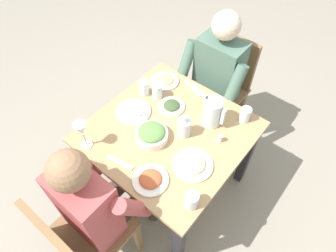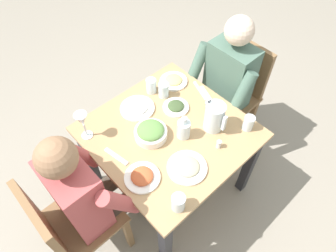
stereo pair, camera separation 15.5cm
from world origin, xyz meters
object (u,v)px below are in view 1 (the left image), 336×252
object	(u,v)px
plate_rice_curry	(150,179)
wine_glass	(82,130)
diner_far	(210,84)
plate_dolmas	(172,106)
dining_table	(169,141)
chair_far	(223,83)
diner_near	(103,199)
salt_shaker	(220,138)
water_glass_far_left	(157,91)
plate_yoghurt	(133,111)
plate_fries	(165,80)
plate_beans	(193,164)
oil_carafe	(184,128)
water_glass_near_right	(192,200)
water_pitcher	(212,112)
salad_bowl	(151,134)
chair_near	(80,237)
water_glass_by_pitcher	(144,88)
water_glass_center	(245,114)

from	to	relation	value
plate_rice_curry	wine_glass	distance (m)	0.47
diner_far	plate_dolmas	distance (m)	0.41
dining_table	chair_far	size ratio (longest dim) A/B	1.03
diner_near	plate_rice_curry	xyz separation A→B (m)	(0.15, 0.23, 0.07)
salt_shaker	water_glass_far_left	bearing A→B (deg)	175.16
plate_yoghurt	diner_near	bearing A→B (deg)	-63.76
salt_shaker	plate_fries	bearing A→B (deg)	162.32
plate_beans	water_glass_far_left	size ratio (longest dim) A/B	2.16
diner_far	plate_fries	xyz separation A→B (m)	(-0.23, -0.24, 0.07)
diner_near	oil_carafe	xyz separation A→B (m)	(0.10, 0.60, 0.11)
plate_yoghurt	water_glass_far_left	bearing A→B (deg)	82.55
water_glass_far_left	wine_glass	bearing A→B (deg)	-96.79
chair_far	diner_far	size ratio (longest dim) A/B	0.75
dining_table	water_glass_near_right	distance (m)	0.52
water_pitcher	plate_rice_curry	size ratio (longest dim) A/B	0.95
dining_table	salad_bowl	world-z (taller)	salad_bowl
chair_near	wine_glass	bearing A→B (deg)	128.85
chair_far	water_glass_near_right	size ratio (longest dim) A/B	8.53
plate_dolmas	oil_carafe	xyz separation A→B (m)	(0.19, -0.12, 0.04)
diner_far	plate_beans	size ratio (longest dim) A/B	5.22
wine_glass	diner_near	bearing A→B (deg)	-29.17
dining_table	plate_rice_curry	distance (m)	0.38
water_pitcher	plate_fries	world-z (taller)	water_pitcher
water_pitcher	plate_dolmas	bearing A→B (deg)	-167.28
salad_bowl	oil_carafe	size ratio (longest dim) A/B	1.20
plate_yoghurt	plate_beans	xyz separation A→B (m)	(0.53, -0.08, 0.00)
oil_carafe	diner_near	bearing A→B (deg)	-99.15
oil_carafe	salt_shaker	distance (m)	0.22
plate_yoghurt	water_glass_by_pitcher	size ratio (longest dim) A/B	2.14
plate_fries	water_glass_center	bearing A→B (deg)	4.88
plate_fries	salt_shaker	bearing A→B (deg)	-17.68
diner_far	salt_shaker	size ratio (longest dim) A/B	21.92
dining_table	salt_shaker	bearing A→B (deg)	25.00
chair_near	salt_shaker	bearing A→B (deg)	71.66
water_glass_center	salt_shaker	size ratio (longest dim) A/B	1.84
diner_near	diner_far	distance (m)	1.11
chair_far	plate_beans	distance (m)	0.95
plate_rice_curry	plate_beans	distance (m)	0.26
chair_near	plate_fries	size ratio (longest dim) A/B	4.57
diner_near	plate_rice_curry	size ratio (longest dim) A/B	5.93
chair_far	plate_beans	world-z (taller)	chair_far
chair_far	diner_far	xyz separation A→B (m)	(-0.00, -0.20, 0.15)
oil_carafe	water_glass_far_left	bearing A→B (deg)	157.30
dining_table	salt_shaker	xyz separation A→B (m)	(0.28, 0.13, 0.14)
water_glass_near_right	chair_near	bearing A→B (deg)	-131.11
diner_near	wine_glass	xyz separation A→B (m)	(-0.30, 0.17, 0.20)
chair_far	water_glass_by_pitcher	distance (m)	0.72
dining_table	plate_fries	bearing A→B (deg)	132.91
water_glass_near_right	wine_glass	size ratio (longest dim) A/B	0.53
salad_bowl	water_glass_near_right	bearing A→B (deg)	-23.65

